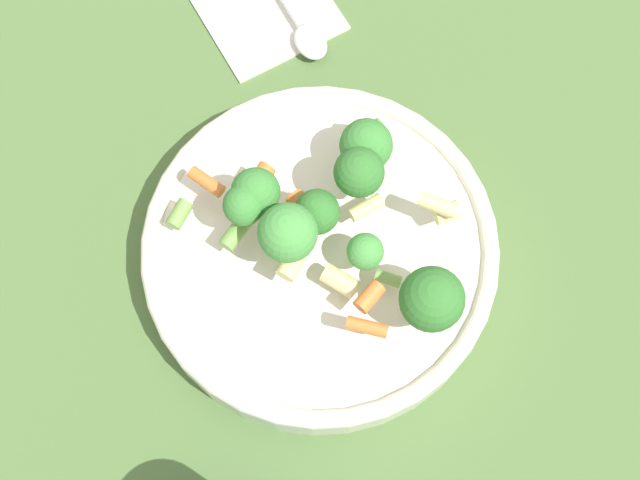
# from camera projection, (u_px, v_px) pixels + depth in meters

# --- Properties ---
(ground_plane) EXTENTS (3.00, 3.00, 0.00)m
(ground_plane) POSITION_uv_depth(u_px,v_px,m) (320.00, 262.00, 0.71)
(ground_plane) COLOR #4C6B38
(bowl) EXTENTS (0.27, 0.27, 0.04)m
(bowl) POSITION_uv_depth(u_px,v_px,m) (320.00, 253.00, 0.68)
(bowl) COLOR silver
(bowl) RESTS_ON ground_plane
(pasta_salad) EXTENTS (0.23, 0.17, 0.07)m
(pasta_salad) POSITION_uv_depth(u_px,v_px,m) (340.00, 221.00, 0.63)
(pasta_salad) COLOR #8CB766
(pasta_salad) RESTS_ON bowl
(spoon) EXTENTS (0.12, 0.13, 0.01)m
(spoon) POSITION_uv_depth(u_px,v_px,m) (292.00, 13.00, 0.77)
(spoon) COLOR silver
(spoon) RESTS_ON napkin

